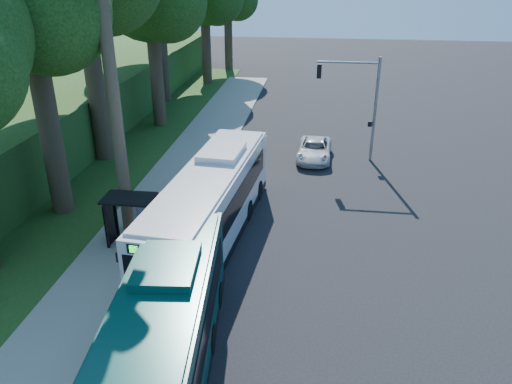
# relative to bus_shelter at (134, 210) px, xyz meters

# --- Properties ---
(ground) EXTENTS (140.00, 140.00, 0.00)m
(ground) POSITION_rel_bus_shelter_xyz_m (7.26, 2.86, -1.81)
(ground) COLOR black
(ground) RESTS_ON ground
(sidewalk) EXTENTS (4.50, 70.00, 0.12)m
(sidewalk) POSITION_rel_bus_shelter_xyz_m (-0.04, 2.86, -1.75)
(sidewalk) COLOR gray
(sidewalk) RESTS_ON ground
(red_curb) EXTENTS (0.25, 30.00, 0.13)m
(red_curb) POSITION_rel_bus_shelter_xyz_m (2.26, -1.14, -1.74)
(red_curb) COLOR maroon
(red_curb) RESTS_ON ground
(grass_verge) EXTENTS (8.00, 70.00, 0.06)m
(grass_verge) POSITION_rel_bus_shelter_xyz_m (-5.74, 7.86, -1.78)
(grass_verge) COLOR #234719
(grass_verge) RESTS_ON ground
(bus_shelter) EXTENTS (3.20, 1.51, 2.55)m
(bus_shelter) POSITION_rel_bus_shelter_xyz_m (0.00, 0.00, 0.00)
(bus_shelter) COLOR black
(bus_shelter) RESTS_ON ground
(stop_sign_pole) EXTENTS (0.35, 0.06, 3.17)m
(stop_sign_pole) POSITION_rel_bus_shelter_xyz_m (1.86, -2.14, 0.28)
(stop_sign_pole) COLOR gray
(stop_sign_pole) RESTS_ON ground
(traffic_signal_pole) EXTENTS (4.10, 0.30, 7.00)m
(traffic_signal_pole) POSITION_rel_bus_shelter_xyz_m (11.04, 12.86, 2.62)
(traffic_signal_pole) COLOR gray
(traffic_signal_pole) RESTS_ON ground
(white_bus) EXTENTS (3.95, 13.43, 3.95)m
(white_bus) POSITION_rel_bus_shelter_xyz_m (3.47, 1.03, 0.12)
(white_bus) COLOR silver
(white_bus) RESTS_ON ground
(teal_bus) EXTENTS (3.97, 12.99, 3.81)m
(teal_bus) POSITION_rel_bus_shelter_xyz_m (4.03, -9.05, 0.05)
(teal_bus) COLOR #0A3C34
(teal_bus) RESTS_ON ground
(pickup) EXTENTS (2.40, 4.89, 1.34)m
(pickup) POSITION_rel_bus_shelter_xyz_m (8.22, 12.62, -1.14)
(pickup) COLOR silver
(pickup) RESTS_ON ground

